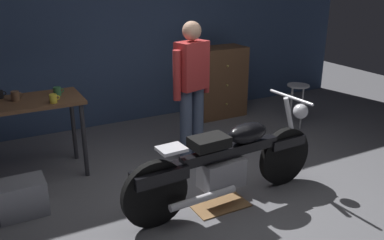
% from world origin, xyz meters
% --- Properties ---
extents(ground_plane, '(12.00, 12.00, 0.00)m').
position_xyz_m(ground_plane, '(0.00, 0.00, 0.00)').
color(ground_plane, slate).
extents(back_wall, '(8.00, 0.12, 3.10)m').
position_xyz_m(back_wall, '(0.00, 2.80, 1.55)').
color(back_wall, '#384C70').
rests_on(back_wall, ground_plane).
extents(workbench, '(1.30, 0.64, 0.90)m').
position_xyz_m(workbench, '(-1.68, 1.47, 0.79)').
color(workbench, brown).
rests_on(workbench, ground_plane).
extents(motorcycle, '(2.19, 0.60, 1.00)m').
position_xyz_m(motorcycle, '(0.01, -0.02, 0.45)').
color(motorcycle, black).
rests_on(motorcycle, ground_plane).
extents(person_standing, '(0.55, 0.32, 1.67)m').
position_xyz_m(person_standing, '(0.21, 1.11, 0.93)').
color(person_standing, '#4B5A78').
rests_on(person_standing, ground_plane).
extents(shop_stool, '(0.32, 0.32, 0.64)m').
position_xyz_m(shop_stool, '(2.09, 1.33, 0.50)').
color(shop_stool, '#B2B2B7').
rests_on(shop_stool, ground_plane).
extents(wooden_dresser, '(0.80, 0.47, 1.10)m').
position_xyz_m(wooden_dresser, '(1.34, 2.30, 0.55)').
color(wooden_dresser, brown).
rests_on(wooden_dresser, ground_plane).
extents(drip_tray, '(0.56, 0.40, 0.01)m').
position_xyz_m(drip_tray, '(-0.09, -0.02, 0.01)').
color(drip_tray, olive).
rests_on(drip_tray, ground_plane).
extents(storage_bin, '(0.44, 0.32, 0.34)m').
position_xyz_m(storage_bin, '(-1.83, 0.72, 0.17)').
color(storage_bin, gray).
rests_on(storage_bin, ground_plane).
extents(mug_brown_stoneware, '(0.12, 0.08, 0.10)m').
position_xyz_m(mug_brown_stoneware, '(-1.69, 1.51, 0.95)').
color(mug_brown_stoneware, brown).
rests_on(mug_brown_stoneware, workbench).
extents(mug_yellow_tall, '(0.11, 0.08, 0.09)m').
position_xyz_m(mug_yellow_tall, '(-1.36, 1.23, 0.95)').
color(mug_yellow_tall, yellow).
rests_on(mug_yellow_tall, workbench).
extents(mug_green_speckled, '(0.11, 0.08, 0.09)m').
position_xyz_m(mug_green_speckled, '(-1.26, 1.50, 0.95)').
color(mug_green_speckled, '#3D7F4C').
rests_on(mug_green_speckled, workbench).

